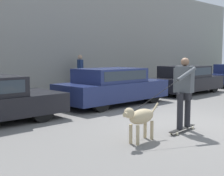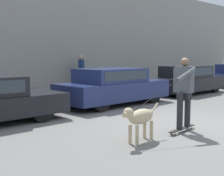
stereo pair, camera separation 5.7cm
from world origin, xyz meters
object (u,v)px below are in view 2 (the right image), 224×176
Objects in this scene: pedestrian_with_bag at (81,72)px; parked_car_2 at (187,80)px; dog at (140,117)px; parked_car_1 at (113,87)px; skateboarder at (184,90)px.

parked_car_2 is at bearing -4.28° from pedestrian_with_bag.
dog is at bearing -88.55° from pedestrian_with_bag.
parked_car_1 is 3.37× the size of dog.
pedestrian_with_bag is at bearing 143.88° from parked_car_2.
parked_car_1 is 4.92m from dog.
dog is at bearing -10.06° from skateboarder.
pedestrian_with_bag is at bearing 74.66° from parked_car_1.
parked_car_1 is at bearing -135.54° from dog.
dog is at bearing -128.14° from parked_car_1.
pedestrian_with_bag is (0.74, 2.82, 0.40)m from parked_car_1.
dog is (-3.00, -3.90, -0.14)m from parked_car_1.
parked_car_2 is 4.96m from pedestrian_with_bag.
pedestrian_with_bag reaches higher than parked_car_2.
skateboarder is at bearing -78.32° from pedestrian_with_bag.
skateboarder is (1.40, -0.11, 0.47)m from dog.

